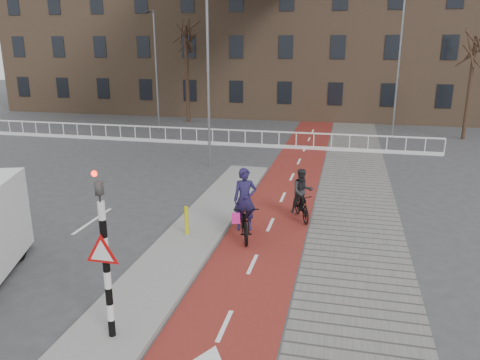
# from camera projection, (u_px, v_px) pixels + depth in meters

# --- Properties ---
(ground) EXTENTS (120.00, 120.00, 0.00)m
(ground) POSITION_uv_depth(u_px,v_px,m) (175.00, 295.00, 11.30)
(ground) COLOR #38383A
(ground) RESTS_ON ground
(bike_lane) EXTENTS (2.50, 60.00, 0.01)m
(bike_lane) POSITION_uv_depth(u_px,v_px,m) (289.00, 183.00, 20.33)
(bike_lane) COLOR maroon
(bike_lane) RESTS_ON ground
(sidewalk) EXTENTS (3.00, 60.00, 0.01)m
(sidewalk) POSITION_uv_depth(u_px,v_px,m) (355.00, 187.00, 19.73)
(sidewalk) COLOR slate
(sidewalk) RESTS_ON ground
(curb_island) EXTENTS (1.80, 16.00, 0.12)m
(curb_island) POSITION_uv_depth(u_px,v_px,m) (198.00, 229.00, 15.18)
(curb_island) COLOR gray
(curb_island) RESTS_ON ground
(traffic_signal) EXTENTS (0.80, 0.80, 3.68)m
(traffic_signal) POSITION_uv_depth(u_px,v_px,m) (105.00, 252.00, 8.99)
(traffic_signal) COLOR black
(traffic_signal) RESTS_ON curb_island
(bollard) EXTENTS (0.12, 0.12, 0.90)m
(bollard) POSITION_uv_depth(u_px,v_px,m) (186.00, 220.00, 14.48)
(bollard) COLOR #CAC40B
(bollard) RESTS_ON curb_island
(cyclist_near) EXTENTS (1.35, 2.28, 2.21)m
(cyclist_near) POSITION_uv_depth(u_px,v_px,m) (245.00, 214.00, 14.50)
(cyclist_near) COLOR black
(cyclist_near) RESTS_ON bike_lane
(cyclist_far) EXTENTS (1.04, 1.70, 1.79)m
(cyclist_far) POSITION_uv_depth(u_px,v_px,m) (302.00, 199.00, 15.94)
(cyclist_far) COLOR black
(cyclist_far) RESTS_ON bike_lane
(railing) EXTENTS (28.00, 0.10, 0.99)m
(railing) POSITION_uv_depth(u_px,v_px,m) (197.00, 139.00, 28.20)
(railing) COLOR silver
(railing) RESTS_ON ground
(townhouse_row) EXTENTS (46.00, 10.00, 15.90)m
(townhouse_row) POSITION_uv_depth(u_px,v_px,m) (272.00, 20.00, 39.70)
(townhouse_row) COLOR #7F6047
(townhouse_row) RESTS_ON ground
(tree_mid) EXTENTS (0.29, 0.29, 7.16)m
(tree_mid) POSITION_uv_depth(u_px,v_px,m) (187.00, 75.00, 35.48)
(tree_mid) COLOR #301E15
(tree_mid) RESTS_ON ground
(tree_right) EXTENTS (0.23, 0.23, 6.29)m
(tree_right) POSITION_uv_depth(u_px,v_px,m) (469.00, 89.00, 28.93)
(tree_right) COLOR #301E15
(tree_right) RESTS_ON ground
(streetlight_near) EXTENTS (0.12, 0.12, 8.26)m
(streetlight_near) POSITION_uv_depth(u_px,v_px,m) (208.00, 81.00, 22.01)
(streetlight_near) COLOR slate
(streetlight_near) RESTS_ON ground
(streetlight_left) EXTENTS (0.12, 0.12, 7.92)m
(streetlight_left) POSITION_uv_depth(u_px,v_px,m) (156.00, 73.00, 31.57)
(streetlight_left) COLOR slate
(streetlight_left) RESTS_ON ground
(streetlight_right) EXTENTS (0.12, 0.12, 8.65)m
(streetlight_right) POSITION_uv_depth(u_px,v_px,m) (398.00, 69.00, 28.54)
(streetlight_right) COLOR slate
(streetlight_right) RESTS_ON ground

